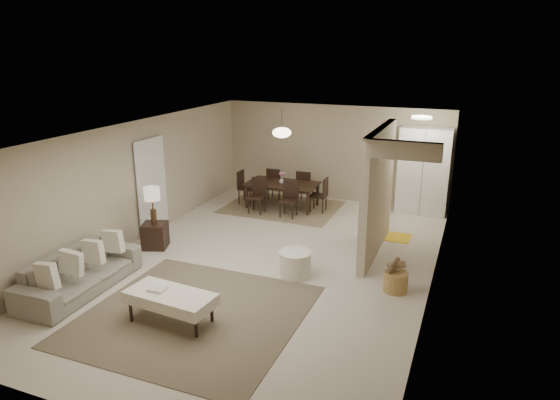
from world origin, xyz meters
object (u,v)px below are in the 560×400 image
at_px(side_table, 155,235).
at_px(dining_table, 282,195).
at_px(wicker_basket, 396,282).
at_px(round_pouf, 295,264).
at_px(sofa, 80,272).
at_px(ottoman_bench, 170,299).
at_px(pantry_cabinet, 424,171).

bearing_deg(side_table, dining_table, 67.42).
height_order(wicker_basket, dining_table, dining_table).
distance_m(round_pouf, dining_table, 3.97).
distance_m(sofa, ottoman_bench, 2.01).
relative_size(pantry_cabinet, ottoman_bench, 1.51).
relative_size(ottoman_bench, side_table, 2.69).
bearing_deg(ottoman_bench, dining_table, 100.08).
bearing_deg(pantry_cabinet, wicker_basket, -88.49).
bearing_deg(ottoman_bench, wicker_basket, 42.26).
distance_m(sofa, round_pouf, 3.66).
xyz_separation_m(side_table, dining_table, (1.42, 3.41, 0.06)).
bearing_deg(ottoman_bench, pantry_cabinet, 71.98).
bearing_deg(dining_table, round_pouf, -65.95).
xyz_separation_m(sofa, round_pouf, (3.16, 1.85, -0.10)).
distance_m(pantry_cabinet, sofa, 7.99).
bearing_deg(wicker_basket, sofa, -158.51).
distance_m(pantry_cabinet, round_pouf, 4.86).
bearing_deg(ottoman_bench, round_pouf, 66.45).
height_order(ottoman_bench, side_table, side_table).
relative_size(sofa, side_table, 4.35).
bearing_deg(dining_table, sofa, -106.20).
bearing_deg(wicker_basket, side_table, 178.80).
bearing_deg(ottoman_bench, sofa, 176.33).
xyz_separation_m(pantry_cabinet, wicker_basket, (0.12, -4.41, -0.88)).
height_order(pantry_cabinet, sofa, pantry_cabinet).
height_order(pantry_cabinet, side_table, pantry_cabinet).
distance_m(pantry_cabinet, ottoman_bench, 7.25).
bearing_deg(round_pouf, pantry_cabinet, 69.89).
xyz_separation_m(pantry_cabinet, dining_table, (-3.33, -0.90, -0.73)).
height_order(round_pouf, dining_table, dining_table).
distance_m(ottoman_bench, round_pouf, 2.46).
height_order(side_table, wicker_basket, side_table).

